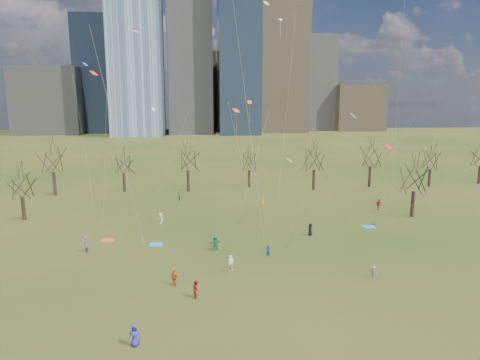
{
  "coord_description": "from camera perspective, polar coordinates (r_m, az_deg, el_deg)",
  "views": [
    {
      "loc": [
        -5.29,
        -39.97,
        16.26
      ],
      "look_at": [
        0.0,
        12.0,
        7.0
      ],
      "focal_mm": 32.0,
      "sensor_mm": 36.0,
      "label": 1
    }
  ],
  "objects": [
    {
      "name": "person_8",
      "position": [
        47.0,
        3.76,
        -9.41
      ],
      "size": [
        0.75,
        0.75,
        1.23
      ],
      "primitive_type": "imported",
      "rotation": [
        0.0,
        0.0,
        5.45
      ],
      "color": "#2A47B7",
      "rests_on": "ground"
    },
    {
      "name": "kites_airborne",
      "position": [
        54.64,
        3.86,
        6.99
      ],
      "size": [
        45.71,
        39.19,
        33.35
      ],
      "color": "#E34413",
      "rests_on": "ground"
    },
    {
      "name": "blanket_navy",
      "position": [
        60.46,
        16.84,
        -5.98
      ],
      "size": [
        1.6,
        1.5,
        0.03
      ],
      "primitive_type": "cube",
      "color": "#265CB1",
      "rests_on": "ground"
    },
    {
      "name": "person_6",
      "position": [
        54.77,
        9.36,
        -6.51
      ],
      "size": [
        0.85,
        0.9,
        1.55
      ],
      "primitive_type": "imported",
      "rotation": [
        0.0,
        0.0,
        4.05
      ],
      "color": "black",
      "rests_on": "ground"
    },
    {
      "name": "person_4",
      "position": [
        40.21,
        -8.76,
        -12.76
      ],
      "size": [
        0.94,
        0.78,
        1.51
      ],
      "primitive_type": "imported",
      "rotation": [
        0.0,
        0.0,
        2.58
      ],
      "color": "red",
      "rests_on": "ground"
    },
    {
      "name": "person_5",
      "position": [
        48.77,
        -3.3,
        -8.42
      ],
      "size": [
        1.6,
        0.93,
        1.65
      ],
      "primitive_type": "imported",
      "rotation": [
        0.0,
        0.0,
        3.45
      ],
      "color": "#19704F",
      "rests_on": "ground"
    },
    {
      "name": "person_7",
      "position": [
        50.89,
        -19.87,
        -8.09
      ],
      "size": [
        0.59,
        0.76,
        1.87
      ],
      "primitive_type": "imported",
      "rotation": [
        0.0,
        0.0,
        4.49
      ],
      "color": "#884891",
      "rests_on": "ground"
    },
    {
      "name": "ground",
      "position": [
        43.47,
        1.64,
        -11.92
      ],
      "size": [
        500.0,
        500.0,
        0.0
      ],
      "primitive_type": "plane",
      "color": "black",
      "rests_on": "ground"
    },
    {
      "name": "person_9",
      "position": [
        60.04,
        -10.56,
        -5.1
      ],
      "size": [
        1.07,
        1.07,
        1.49
      ],
      "primitive_type": "imported",
      "rotation": [
        0.0,
        0.0,
        5.49
      ],
      "color": "silver",
      "rests_on": "ground"
    },
    {
      "name": "blanket_crimson",
      "position": [
        54.73,
        -17.21,
        -7.68
      ],
      "size": [
        1.6,
        1.5,
        0.03
      ],
      "primitive_type": "cube",
      "color": "#B24523",
      "rests_on": "ground"
    },
    {
      "name": "blanket_teal",
      "position": [
        51.78,
        -11.13,
        -8.43
      ],
      "size": [
        1.6,
        1.5,
        0.03
      ],
      "primitive_type": "cube",
      "color": "#19709B",
      "rests_on": "ground"
    },
    {
      "name": "bare_tree_row",
      "position": [
        78.03,
        -1.94,
        2.58
      ],
      "size": [
        113.04,
        29.8,
        9.5
      ],
      "color": "black",
      "rests_on": "ground"
    },
    {
      "name": "person_3",
      "position": [
        43.41,
        17.36,
        -11.58
      ],
      "size": [
        0.83,
        0.87,
        1.19
      ],
      "primitive_type": "imported",
      "rotation": [
        0.0,
        0.0,
        2.27
      ],
      "color": "slate",
      "rests_on": "ground"
    },
    {
      "name": "person_0",
      "position": [
        31.7,
        -13.89,
        -19.48
      ],
      "size": [
        0.77,
        0.5,
        1.57
      ],
      "primitive_type": "imported",
      "rotation": [
        0.0,
        0.0,
        0.0
      ],
      "color": "#2B249D",
      "rests_on": "ground"
    },
    {
      "name": "person_2",
      "position": [
        37.72,
        -5.83,
        -14.24
      ],
      "size": [
        0.65,
        0.8,
        1.54
      ],
      "primitive_type": "imported",
      "rotation": [
        0.0,
        0.0,
        1.48
      ],
      "color": "#A8181B",
      "rests_on": "ground"
    },
    {
      "name": "person_12",
      "position": [
        69.68,
        3.03,
        -2.85
      ],
      "size": [
        0.52,
        0.74,
        1.43
      ],
      "primitive_type": "imported",
      "rotation": [
        0.0,
        0.0,
        1.66
      ],
      "color": "orange",
      "rests_on": "ground"
    },
    {
      "name": "person_13",
      "position": [
        73.57,
        -8.08,
        -2.2
      ],
      "size": [
        0.55,
        0.67,
        1.56
      ],
      "primitive_type": "imported",
      "rotation": [
        0.0,
        0.0,
        1.94
      ],
      "color": "#17682E",
      "rests_on": "ground"
    },
    {
      "name": "person_10",
      "position": [
        70.07,
        17.98,
        -3.13
      ],
      "size": [
        1.09,
        0.61,
        1.76
      ],
      "primitive_type": "imported",
      "rotation": [
        0.0,
        0.0,
        0.18
      ],
      "color": "maroon",
      "rests_on": "ground"
    },
    {
      "name": "downtown_skyline",
      "position": [
        251.66,
        -5.32,
        15.2
      ],
      "size": [
        212.5,
        78.0,
        118.0
      ],
      "color": "slate",
      "rests_on": "ground"
    },
    {
      "name": "person_1",
      "position": [
        42.95,
        -1.21,
        -11.03
      ],
      "size": [
        0.7,
        0.61,
        1.63
      ],
      "primitive_type": "imported",
      "rotation": [
        0.0,
        0.0,
        0.44
      ],
      "color": "white",
      "rests_on": "ground"
    }
  ]
}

